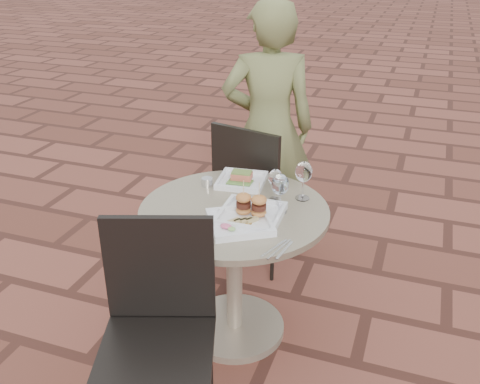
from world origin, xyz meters
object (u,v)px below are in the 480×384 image
(cafe_table, at_px, (234,252))
(plate_salmon, at_px, (242,180))
(chair_near, at_px, (158,315))
(plate_tuna, at_px, (240,222))
(chair_far, at_px, (254,185))
(diner, at_px, (268,129))
(plate_sliders, at_px, (251,211))

(cafe_table, height_order, plate_salmon, plate_salmon)
(chair_near, xyz_separation_m, plate_tuna, (0.17, 0.48, 0.20))
(chair_far, xyz_separation_m, diner, (-0.02, 0.32, 0.25))
(chair_near, bearing_deg, cafe_table, 62.66)
(cafe_table, height_order, plate_tuna, plate_tuna)
(cafe_table, bearing_deg, plate_tuna, -60.92)
(diner, distance_m, plate_salmon, 0.68)
(plate_salmon, height_order, plate_tuna, plate_salmon)
(diner, xyz_separation_m, plate_tuna, (0.21, -1.10, -0.05))
(plate_tuna, bearing_deg, diner, 100.63)
(plate_sliders, relative_size, plate_tuna, 0.79)
(chair_far, distance_m, plate_sliders, 0.76)
(plate_salmon, bearing_deg, plate_tuna, -71.46)
(chair_near, height_order, plate_sliders, chair_near)
(diner, xyz_separation_m, plate_sliders, (0.23, -1.01, -0.03))
(chair_near, distance_m, plate_tuna, 0.54)
(chair_far, xyz_separation_m, plate_tuna, (0.19, -0.79, 0.20))
(cafe_table, height_order, chair_far, chair_far)
(plate_tuna, bearing_deg, chair_far, 103.64)
(cafe_table, distance_m, plate_sliders, 0.30)
(diner, relative_size, plate_sliders, 5.49)
(chair_far, height_order, plate_sliders, chair_far)
(diner, xyz_separation_m, plate_salmon, (0.06, -0.68, -0.05))
(chair_far, xyz_separation_m, plate_salmon, (0.05, -0.36, 0.20))
(chair_near, bearing_deg, plate_sliders, 51.89)
(chair_near, relative_size, plate_tuna, 2.53)
(chair_near, xyz_separation_m, plate_sliders, (0.19, 0.57, 0.21))
(plate_salmon, bearing_deg, diner, 95.44)
(plate_tuna, bearing_deg, chair_near, -109.45)
(diner, height_order, plate_salmon, diner)
(plate_tuna, bearing_deg, plate_salmon, 108.54)
(chair_near, bearing_deg, plate_tuna, 51.21)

